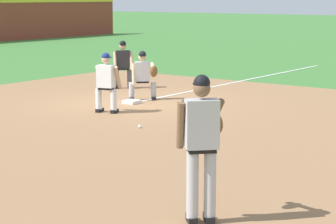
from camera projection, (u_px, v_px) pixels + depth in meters
ground_plane at (132, 103)px, 17.22m from camera, size 160.00×160.00×0.00m
infield_dirt_patch at (154, 142)px, 12.68m from camera, size 18.00×18.00×0.01m
foul_line_stripe at (244, 80)px, 21.87m from camera, size 11.77×0.10×0.00m
first_base_bag at (132, 102)px, 17.21m from camera, size 0.38×0.38×0.09m
baseball at (140, 126)px, 14.00m from camera, size 0.07×0.07×0.07m
pitcher at (202, 139)px, 8.00m from camera, size 0.85×0.55×1.86m
first_baseman at (143, 73)px, 17.62m from camera, size 0.75×1.08×1.34m
baserunner at (106, 80)px, 15.72m from camera, size 0.55×0.66×1.46m
umpire at (123, 63)px, 19.91m from camera, size 0.67×0.67×1.46m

